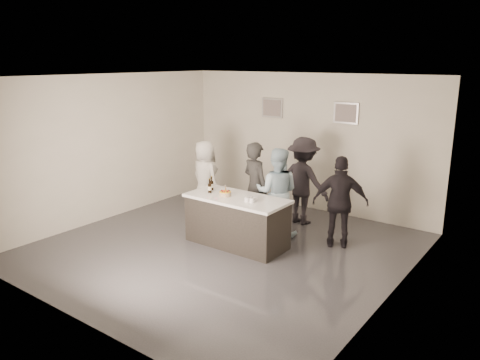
{
  "coord_description": "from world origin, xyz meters",
  "views": [
    {
      "loc": [
        4.87,
        -6.12,
        3.28
      ],
      "look_at": [
        0.0,
        0.5,
        1.15
      ],
      "focal_mm": 35.0,
      "sensor_mm": 36.0,
      "label": 1
    }
  ],
  "objects_px": {
    "beer_bottle_a": "(212,183)",
    "person_main_black": "(255,187)",
    "person_guest_back": "(303,181)",
    "person_main_blue": "(277,192)",
    "person_guest_right": "(340,202)",
    "person_guest_left": "(205,178)",
    "beer_bottle_b": "(210,186)",
    "bar_counter": "(237,221)",
    "cake": "(225,194)"
  },
  "relations": [
    {
      "from": "bar_counter",
      "to": "person_guest_back",
      "type": "height_order",
      "value": "person_guest_back"
    },
    {
      "from": "beer_bottle_b",
      "to": "person_main_blue",
      "type": "relative_size",
      "value": 0.15
    },
    {
      "from": "beer_bottle_a",
      "to": "beer_bottle_b",
      "type": "height_order",
      "value": "same"
    },
    {
      "from": "cake",
      "to": "person_guest_back",
      "type": "distance_m",
      "value": 1.9
    },
    {
      "from": "beer_bottle_a",
      "to": "beer_bottle_b",
      "type": "relative_size",
      "value": 1.0
    },
    {
      "from": "person_guest_right",
      "to": "person_guest_left",
      "type": "bearing_deg",
      "value": -25.09
    },
    {
      "from": "person_guest_right",
      "to": "beer_bottle_b",
      "type": "bearing_deg",
      "value": 2.09
    },
    {
      "from": "person_main_black",
      "to": "person_main_blue",
      "type": "bearing_deg",
      "value": -153.12
    },
    {
      "from": "person_main_black",
      "to": "person_guest_right",
      "type": "xyz_separation_m",
      "value": [
        1.67,
        0.23,
        -0.05
      ]
    },
    {
      "from": "beer_bottle_b",
      "to": "beer_bottle_a",
      "type": "bearing_deg",
      "value": 118.69
    },
    {
      "from": "person_main_blue",
      "to": "beer_bottle_a",
      "type": "bearing_deg",
      "value": 14.4
    },
    {
      "from": "person_guest_back",
      "to": "beer_bottle_a",
      "type": "bearing_deg",
      "value": 63.38
    },
    {
      "from": "person_main_black",
      "to": "beer_bottle_a",
      "type": "bearing_deg",
      "value": 71.58
    },
    {
      "from": "person_main_black",
      "to": "person_guest_right",
      "type": "relative_size",
      "value": 1.07
    },
    {
      "from": "bar_counter",
      "to": "beer_bottle_b",
      "type": "distance_m",
      "value": 0.81
    },
    {
      "from": "person_guest_right",
      "to": "person_guest_back",
      "type": "xyz_separation_m",
      "value": [
        -1.15,
        0.73,
        0.06
      ]
    },
    {
      "from": "person_guest_back",
      "to": "person_guest_left",
      "type": "bearing_deg",
      "value": 26.15
    },
    {
      "from": "beer_bottle_b",
      "to": "person_main_blue",
      "type": "xyz_separation_m",
      "value": [
        0.87,
        0.93,
        -0.18
      ]
    },
    {
      "from": "person_main_blue",
      "to": "person_guest_back",
      "type": "relative_size",
      "value": 0.95
    },
    {
      "from": "person_guest_left",
      "to": "person_guest_back",
      "type": "xyz_separation_m",
      "value": [
        1.97,
        0.74,
        0.08
      ]
    },
    {
      "from": "person_main_blue",
      "to": "person_guest_left",
      "type": "height_order",
      "value": "person_main_blue"
    },
    {
      "from": "person_main_blue",
      "to": "person_guest_left",
      "type": "bearing_deg",
      "value": -27.97
    },
    {
      "from": "person_main_blue",
      "to": "person_main_black",
      "type": "bearing_deg",
      "value": -15.23
    },
    {
      "from": "bar_counter",
      "to": "person_guest_right",
      "type": "relative_size",
      "value": 1.12
    },
    {
      "from": "bar_counter",
      "to": "cake",
      "type": "relative_size",
      "value": 8.85
    },
    {
      "from": "bar_counter",
      "to": "person_guest_back",
      "type": "xyz_separation_m",
      "value": [
        0.37,
        1.74,
        0.44
      ]
    },
    {
      "from": "beer_bottle_a",
      "to": "person_main_blue",
      "type": "relative_size",
      "value": 0.15
    },
    {
      "from": "bar_counter",
      "to": "person_main_blue",
      "type": "xyz_separation_m",
      "value": [
        0.31,
        0.85,
        0.4
      ]
    },
    {
      "from": "bar_counter",
      "to": "person_guest_left",
      "type": "height_order",
      "value": "person_guest_left"
    },
    {
      "from": "cake",
      "to": "person_guest_back",
      "type": "relative_size",
      "value": 0.12
    },
    {
      "from": "person_guest_left",
      "to": "person_main_blue",
      "type": "bearing_deg",
      "value": -169.39
    },
    {
      "from": "beer_bottle_a",
      "to": "person_main_black",
      "type": "xyz_separation_m",
      "value": [
        0.52,
        0.69,
        -0.15
      ]
    },
    {
      "from": "person_guest_right",
      "to": "person_guest_back",
      "type": "height_order",
      "value": "person_guest_back"
    },
    {
      "from": "person_main_black",
      "to": "person_guest_left",
      "type": "height_order",
      "value": "person_main_black"
    },
    {
      "from": "person_guest_back",
      "to": "person_main_blue",
      "type": "bearing_deg",
      "value": 91.34
    },
    {
      "from": "cake",
      "to": "beer_bottle_a",
      "type": "distance_m",
      "value": 0.49
    },
    {
      "from": "person_main_black",
      "to": "person_guest_back",
      "type": "bearing_deg",
      "value": -99.7
    },
    {
      "from": "person_main_blue",
      "to": "person_guest_right",
      "type": "relative_size",
      "value": 1.02
    },
    {
      "from": "beer_bottle_a",
      "to": "beer_bottle_b",
      "type": "xyz_separation_m",
      "value": [
        0.09,
        -0.17,
        0.0
      ]
    },
    {
      "from": "person_guest_left",
      "to": "person_guest_back",
      "type": "height_order",
      "value": "person_guest_back"
    },
    {
      "from": "person_guest_right",
      "to": "person_guest_back",
      "type": "distance_m",
      "value": 1.37
    },
    {
      "from": "cake",
      "to": "person_guest_right",
      "type": "distance_m",
      "value": 2.05
    },
    {
      "from": "person_guest_left",
      "to": "bar_counter",
      "type": "bearing_deg",
      "value": 163.02
    },
    {
      "from": "person_guest_right",
      "to": "cake",
      "type": "bearing_deg",
      "value": 6.63
    },
    {
      "from": "beer_bottle_a",
      "to": "person_main_blue",
      "type": "bearing_deg",
      "value": 37.96
    },
    {
      "from": "beer_bottle_a",
      "to": "person_main_blue",
      "type": "xyz_separation_m",
      "value": [
        0.97,
        0.76,
        -0.18
      ]
    },
    {
      "from": "cake",
      "to": "person_guest_right",
      "type": "height_order",
      "value": "person_guest_right"
    },
    {
      "from": "person_guest_back",
      "to": "bar_counter",
      "type": "bearing_deg",
      "value": 83.44
    },
    {
      "from": "cake",
      "to": "beer_bottle_a",
      "type": "height_order",
      "value": "beer_bottle_a"
    },
    {
      "from": "cake",
      "to": "beer_bottle_a",
      "type": "bearing_deg",
      "value": 159.71
    }
  ]
}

